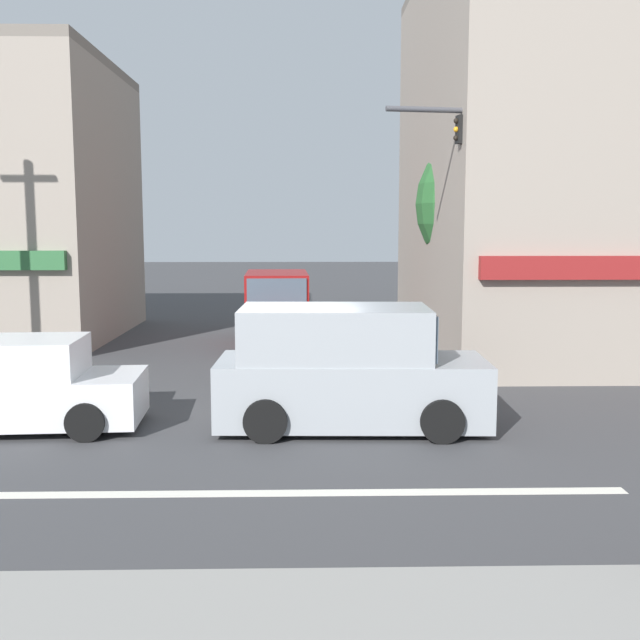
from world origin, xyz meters
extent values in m
plane|color=#3D3D3F|center=(0.00, 0.00, 0.00)|extent=(120.00, 120.00, 0.00)
cube|color=silver|center=(0.00, -3.50, 0.00)|extent=(9.00, 0.24, 0.01)
cylinder|color=#4C3823|center=(5.43, 7.73, 1.26)|extent=(0.32, 0.32, 2.51)
sphere|color=#28602D|center=(5.43, 7.73, 4.08)|extent=(4.20, 4.20, 4.20)
cylinder|color=#47474C|center=(6.75, 3.93, 3.10)|extent=(0.18, 0.18, 6.20)
cylinder|color=#47474C|center=(4.38, 3.59, 5.95)|extent=(4.77, 0.80, 0.12)
cube|color=black|center=(5.09, 3.69, 5.55)|extent=(0.23, 0.27, 0.60)
sphere|color=black|center=(4.97, 3.67, 5.73)|extent=(0.12, 0.12, 0.12)
sphere|color=orange|center=(4.97, 3.67, 5.55)|extent=(0.12, 0.12, 0.12)
sphere|color=black|center=(4.97, 3.67, 5.37)|extent=(0.12, 0.12, 0.12)
cube|color=black|center=(3.66, 3.48, 5.55)|extent=(0.23, 0.27, 0.60)
sphere|color=black|center=(3.55, 3.47, 5.73)|extent=(0.12, 0.12, 0.12)
sphere|color=orange|center=(3.55, 3.47, 5.55)|extent=(0.12, 0.12, 0.12)
sphere|color=black|center=(3.55, 3.47, 5.37)|extent=(0.12, 0.12, 0.12)
cube|color=silver|center=(-4.62, -0.27, 0.54)|extent=(4.19, 1.92, 0.80)
cube|color=silver|center=(-4.53, -0.26, 1.26)|extent=(1.98, 1.66, 0.64)
cylinder|color=black|center=(-3.31, -1.04, 0.32)|extent=(0.65, 0.22, 0.64)
cylinder|color=black|center=(-3.40, 0.65, 0.32)|extent=(0.65, 0.22, 0.64)
cube|color=maroon|center=(-0.54, 9.03, 0.66)|extent=(1.99, 4.66, 1.10)
cube|color=maroon|center=(-0.55, 9.32, 1.66)|extent=(1.91, 3.26, 0.90)
cube|color=#475666|center=(-0.50, 7.71, 1.66)|extent=(1.66, 0.12, 0.76)
cylinder|color=black|center=(0.43, 7.63, 0.36)|extent=(0.22, 0.73, 0.72)
cylinder|color=black|center=(-1.41, 7.57, 0.36)|extent=(0.22, 0.73, 0.72)
cylinder|color=black|center=(0.33, 10.48, 0.36)|extent=(0.22, 0.73, 0.72)
cylinder|color=black|center=(-1.51, 10.42, 0.36)|extent=(0.22, 0.73, 0.72)
cube|color=#999EA3|center=(1.08, -0.30, 0.66)|extent=(4.65, 1.97, 1.10)
cube|color=#999EA3|center=(0.78, -0.29, 1.66)|extent=(3.25, 1.89, 0.90)
cube|color=#475666|center=(2.40, -0.34, 1.66)|extent=(0.11, 1.66, 0.76)
cylinder|color=black|center=(2.53, 0.58, 0.36)|extent=(0.73, 0.22, 0.72)
cylinder|color=black|center=(2.47, -1.26, 0.36)|extent=(0.73, 0.22, 0.72)
cylinder|color=black|center=(-0.32, 0.66, 0.36)|extent=(0.73, 0.22, 0.72)
cylinder|color=black|center=(-0.38, -1.18, 0.36)|extent=(0.73, 0.22, 0.72)
camera|label=1|loc=(0.24, -12.96, 3.49)|focal=42.00mm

